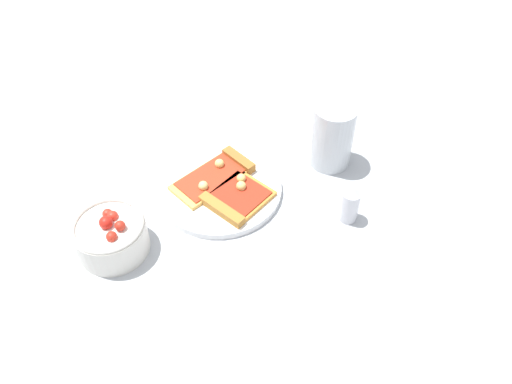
% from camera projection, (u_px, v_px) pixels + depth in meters
% --- Properties ---
extents(ground_plane, '(2.40, 2.40, 0.00)m').
position_uv_depth(ground_plane, '(231.00, 186.00, 1.01)').
color(ground_plane, '#B2B7BC').
rests_on(ground_plane, ground).
extents(plate, '(0.24, 0.24, 0.01)m').
position_uv_depth(plate, '(220.00, 189.00, 1.00)').
color(plate, white).
rests_on(plate, ground_plane).
extents(pizza_slice_near, '(0.14, 0.14, 0.03)m').
position_uv_depth(pizza_slice_near, '(235.00, 198.00, 0.96)').
color(pizza_slice_near, gold).
rests_on(pizza_slice_near, plate).
extents(pizza_slice_far, '(0.17, 0.14, 0.03)m').
position_uv_depth(pizza_slice_far, '(216.00, 174.00, 1.00)').
color(pizza_slice_far, '#E5B256').
rests_on(pizza_slice_far, plate).
extents(salad_bowl, '(0.13, 0.13, 0.08)m').
position_uv_depth(salad_bowl, '(111.00, 235.00, 0.88)').
color(salad_bowl, white).
rests_on(salad_bowl, ground_plane).
extents(soda_glass, '(0.08, 0.08, 0.14)m').
position_uv_depth(soda_glass, '(332.00, 138.00, 1.01)').
color(soda_glass, silver).
rests_on(soda_glass, ground_plane).
extents(pepper_shaker, '(0.03, 0.03, 0.08)m').
position_uv_depth(pepper_shaker, '(350.00, 204.00, 0.93)').
color(pepper_shaker, silver).
rests_on(pepper_shaker, ground_plane).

